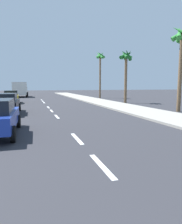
# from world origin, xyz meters

# --- Properties ---
(ground_plane) EXTENTS (160.00, 160.00, 0.00)m
(ground_plane) POSITION_xyz_m (0.00, 20.00, 0.00)
(ground_plane) COLOR #2D2D33
(sidewalk_strip) EXTENTS (3.60, 80.00, 0.14)m
(sidewalk_strip) POSITION_xyz_m (7.08, 22.00, 0.07)
(sidewalk_strip) COLOR #9E998E
(sidewalk_strip) RESTS_ON ground
(lane_stripe_2) EXTENTS (0.16, 1.80, 0.01)m
(lane_stripe_2) POSITION_xyz_m (0.00, 7.48, 0.00)
(lane_stripe_2) COLOR white
(lane_stripe_2) RESTS_ON ground
(lane_stripe_3) EXTENTS (0.16, 1.80, 0.01)m
(lane_stripe_3) POSITION_xyz_m (0.00, 10.44, 0.00)
(lane_stripe_3) COLOR white
(lane_stripe_3) RESTS_ON ground
(lane_stripe_4) EXTENTS (0.16, 1.80, 0.01)m
(lane_stripe_4) POSITION_xyz_m (0.00, 16.67, 0.00)
(lane_stripe_4) COLOR white
(lane_stripe_4) RESTS_ON ground
(lane_stripe_5) EXTENTS (0.16, 1.80, 0.01)m
(lane_stripe_5) POSITION_xyz_m (0.00, 20.09, 0.00)
(lane_stripe_5) COLOR white
(lane_stripe_5) RESTS_ON ground
(lane_stripe_6) EXTENTS (0.16, 1.80, 0.01)m
(lane_stripe_6) POSITION_xyz_m (0.00, 23.06, 0.00)
(lane_stripe_6) COLOR white
(lane_stripe_6) RESTS_ON ground
(lane_stripe_7) EXTENTS (0.16, 1.80, 0.01)m
(lane_stripe_7) POSITION_xyz_m (0.00, 29.04, 0.00)
(lane_stripe_7) COLOR white
(lane_stripe_7) RESTS_ON ground
(lane_stripe_8) EXTENTS (0.16, 1.80, 0.01)m
(lane_stripe_8) POSITION_xyz_m (0.00, 31.59, 0.00)
(lane_stripe_8) COLOR white
(lane_stripe_8) RESTS_ON ground
(lane_stripe_9) EXTENTS (0.16, 1.80, 0.01)m
(lane_stripe_9) POSITION_xyz_m (0.00, 34.29, 0.00)
(lane_stripe_9) COLOR white
(lane_stripe_9) RESTS_ON ground
(parked_car_black) EXTENTS (2.12, 4.54, 1.57)m
(parked_car_black) POSITION_xyz_m (-3.59, 19.35, 0.84)
(parked_car_black) COLOR black
(parked_car_black) RESTS_ON ground
(parked_car_yellow) EXTENTS (1.94, 3.97, 1.57)m
(parked_car_yellow) POSITION_xyz_m (-3.89, 29.39, 0.84)
(parked_car_yellow) COLOR gold
(parked_car_yellow) RESTS_ON ground
(delivery_truck) EXTENTS (2.82, 6.31, 2.80)m
(delivery_truck) POSITION_xyz_m (-3.34, 43.63, 1.50)
(delivery_truck) COLOR beige
(delivery_truck) RESTS_ON ground
(palm_tree_mid) EXTENTS (1.80, 1.87, 7.20)m
(palm_tree_mid) POSITION_xyz_m (10.09, 16.51, 5.47)
(palm_tree_mid) COLOR brown
(palm_tree_mid) RESTS_ON ground
(palm_tree_far) EXTENTS (1.94, 1.76, 6.63)m
(palm_tree_far) POSITION_xyz_m (9.75, 25.59, 5.12)
(palm_tree_far) COLOR brown
(palm_tree_far) RESTS_ON ground
(palm_tree_distant) EXTENTS (1.73, 1.91, 8.14)m
(palm_tree_distant) POSITION_xyz_m (10.06, 36.04, 6.24)
(palm_tree_distant) COLOR brown
(palm_tree_distant) RESTS_ON ground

